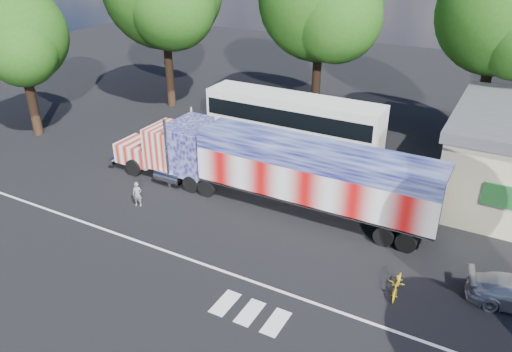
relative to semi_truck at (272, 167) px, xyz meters
The scene contains 8 objects.
ground 4.45m from the semi_truck, 99.12° to the right, with size 100.00×100.00×0.00m, color black.
lane_markings 7.96m from the semi_truck, 81.70° to the right, with size 30.00×2.67×0.01m.
semi_truck is the anchor object (origin of this frame).
coach_bus 8.43m from the semi_truck, 107.19° to the left, with size 12.74×2.97×3.71m.
woman 7.76m from the semi_truck, 148.54° to the right, with size 0.53×0.35×1.46m, color slate.
bicycle 9.66m from the semi_truck, 28.26° to the right, with size 0.64×1.84×0.97m, color gold.
tree_w_a 21.01m from the semi_truck, behind, with size 7.12×6.78×10.85m.
tree_ne_a 18.21m from the semi_truck, 57.29° to the left, with size 8.43×8.02×13.31m.
Camera 1 is at (11.84, -18.55, 14.22)m, focal length 35.00 mm.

